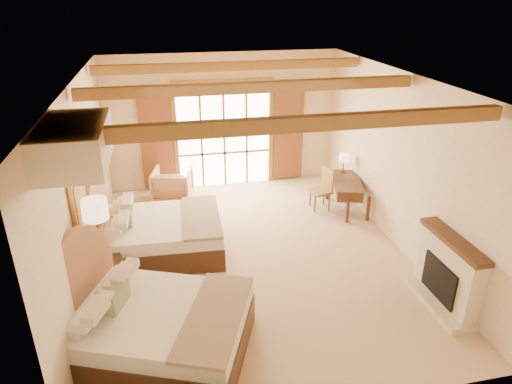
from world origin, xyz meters
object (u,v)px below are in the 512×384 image
object	(u,v)px
bed_far	(151,232)
bed_near	(146,326)
armchair	(173,186)
desk	(347,194)
nightstand	(110,276)

from	to	relation	value
bed_far	bed_near	bearing A→B (deg)	-88.93
bed_far	armchair	distance (m)	2.26
bed_far	desk	world-z (taller)	bed_far
desk	bed_far	bearing A→B (deg)	-148.76
nightstand	bed_near	bearing A→B (deg)	-86.99
bed_near	armchair	bearing A→B (deg)	105.16
bed_far	desk	size ratio (longest dim) A/B	1.65
bed_far	desk	distance (m)	4.34
armchair	bed_near	bearing A→B (deg)	96.25
armchair	desk	distance (m)	3.93
bed_far	nightstand	bearing A→B (deg)	-119.59
bed_near	bed_far	distance (m)	2.59
bed_far	armchair	bearing A→B (deg)	80.42
bed_far	nightstand	xyz separation A→B (m)	(-0.66, -1.04, -0.17)
armchair	desk	size ratio (longest dim) A/B	0.62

